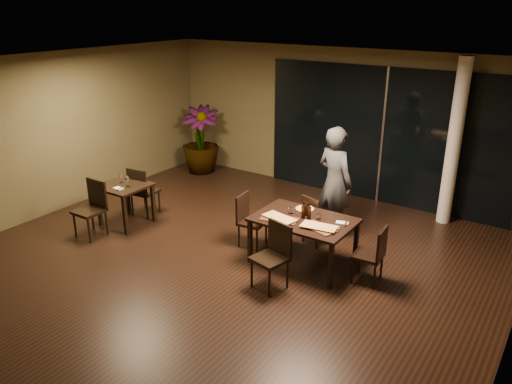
% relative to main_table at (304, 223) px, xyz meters
% --- Properties ---
extents(ground, '(8.00, 8.00, 0.00)m').
position_rel_main_table_xyz_m(ground, '(-1.00, -0.80, -0.68)').
color(ground, black).
rests_on(ground, ground).
extents(wall_back, '(8.00, 0.10, 3.00)m').
position_rel_main_table_xyz_m(wall_back, '(-1.00, 3.25, 0.82)').
color(wall_back, brown).
rests_on(wall_back, ground).
extents(wall_left, '(0.10, 8.00, 3.00)m').
position_rel_main_table_xyz_m(wall_left, '(-5.05, -0.80, 0.82)').
color(wall_left, brown).
rests_on(wall_left, ground).
extents(ceiling, '(8.00, 8.00, 0.04)m').
position_rel_main_table_xyz_m(ceiling, '(-1.00, -0.80, 2.34)').
color(ceiling, silver).
rests_on(ceiling, wall_back).
extents(window_panel, '(5.00, 0.06, 2.70)m').
position_rel_main_table_xyz_m(window_panel, '(0.00, 3.16, 0.67)').
color(window_panel, black).
rests_on(window_panel, ground).
extents(column, '(0.24, 0.24, 3.00)m').
position_rel_main_table_xyz_m(column, '(1.40, 2.85, 0.82)').
color(column, white).
rests_on(column, ground).
extents(main_table, '(1.50, 1.00, 0.75)m').
position_rel_main_table_xyz_m(main_table, '(0.00, 0.00, 0.00)').
color(main_table, black).
rests_on(main_table, ground).
extents(side_table, '(0.80, 0.80, 0.75)m').
position_rel_main_table_xyz_m(side_table, '(-3.40, -0.50, -0.05)').
color(side_table, black).
rests_on(side_table, ground).
extents(chair_main_far, '(0.50, 0.50, 0.86)m').
position_rel_main_table_xyz_m(chair_main_far, '(-0.17, 0.68, -0.20)').
color(chair_main_far, black).
rests_on(chair_main_far, ground).
extents(chair_main_near, '(0.53, 0.53, 0.95)m').
position_rel_main_table_xyz_m(chair_main_near, '(-0.02, -0.81, -0.14)').
color(chair_main_near, black).
rests_on(chair_main_near, ground).
extents(chair_main_left, '(0.45, 0.45, 0.89)m').
position_rel_main_table_xyz_m(chair_main_left, '(-1.06, 0.04, -0.18)').
color(chair_main_left, black).
rests_on(chair_main_left, ground).
extents(chair_main_right, '(0.43, 0.43, 0.87)m').
position_rel_main_table_xyz_m(chair_main_right, '(1.12, 0.06, -0.19)').
color(chair_main_right, black).
rests_on(chair_main_right, ground).
extents(chair_side_far, '(0.48, 0.48, 0.95)m').
position_rel_main_table_xyz_m(chair_side_far, '(-3.43, -0.08, -0.14)').
color(chair_side_far, black).
rests_on(chair_side_far, ground).
extents(chair_side_near, '(0.46, 0.46, 0.98)m').
position_rel_main_table_xyz_m(chair_side_near, '(-3.51, -1.14, -0.13)').
color(chair_side_near, black).
rests_on(chair_side_near, ground).
extents(diner, '(0.75, 0.61, 1.93)m').
position_rel_main_table_xyz_m(diner, '(-0.08, 1.20, 0.29)').
color(diner, '#2F3235').
rests_on(diner, ground).
extents(potted_plant, '(1.18, 1.18, 1.57)m').
position_rel_main_table_xyz_m(potted_plant, '(-4.21, 2.57, 0.11)').
color(potted_plant, '#24521B').
rests_on(potted_plant, ground).
extents(pizza_board_left, '(0.61, 0.39, 0.01)m').
position_rel_main_table_xyz_m(pizza_board_left, '(-0.29, -0.23, 0.08)').
color(pizza_board_left, '#3F2214').
rests_on(pizza_board_left, main_table).
extents(pizza_board_right, '(0.58, 0.40, 0.01)m').
position_rel_main_table_xyz_m(pizza_board_right, '(0.35, -0.18, 0.08)').
color(pizza_board_right, '#4D3218').
rests_on(pizza_board_right, main_table).
extents(oblong_pizza_left, '(0.54, 0.34, 0.02)m').
position_rel_main_table_xyz_m(oblong_pizza_left, '(-0.29, -0.23, 0.10)').
color(oblong_pizza_left, '#6E0B09').
rests_on(oblong_pizza_left, pizza_board_left).
extents(oblong_pizza_right, '(0.53, 0.30, 0.02)m').
position_rel_main_table_xyz_m(oblong_pizza_right, '(0.35, -0.18, 0.10)').
color(oblong_pizza_right, maroon).
rests_on(oblong_pizza_right, pizza_board_right).
extents(round_pizza, '(0.28, 0.28, 0.01)m').
position_rel_main_table_xyz_m(round_pizza, '(-0.16, 0.33, 0.08)').
color(round_pizza, '#BA3A14').
rests_on(round_pizza, main_table).
extents(bottle_a, '(0.06, 0.06, 0.28)m').
position_rel_main_table_xyz_m(bottle_a, '(-0.02, 0.02, 0.21)').
color(bottle_a, black).
rests_on(bottle_a, main_table).
extents(bottle_b, '(0.06, 0.06, 0.26)m').
position_rel_main_table_xyz_m(bottle_b, '(0.06, 0.05, 0.21)').
color(bottle_b, black).
rests_on(bottle_b, main_table).
extents(bottle_c, '(0.07, 0.07, 0.30)m').
position_rel_main_table_xyz_m(bottle_c, '(-0.03, 0.13, 0.23)').
color(bottle_c, black).
rests_on(bottle_c, main_table).
extents(tumbler_left, '(0.08, 0.08, 0.10)m').
position_rel_main_table_xyz_m(tumbler_left, '(-0.27, 0.07, 0.12)').
color(tumbler_left, white).
rests_on(tumbler_left, main_table).
extents(tumbler_right, '(0.07, 0.07, 0.08)m').
position_rel_main_table_xyz_m(tumbler_right, '(0.19, 0.12, 0.12)').
color(tumbler_right, white).
rests_on(tumbler_right, main_table).
extents(napkin_near, '(0.19, 0.13, 0.01)m').
position_rel_main_table_xyz_m(napkin_near, '(0.52, -0.07, 0.08)').
color(napkin_near, white).
rests_on(napkin_near, main_table).
extents(napkin_far, '(0.20, 0.14, 0.01)m').
position_rel_main_table_xyz_m(napkin_far, '(0.55, 0.18, 0.08)').
color(napkin_far, white).
rests_on(napkin_far, main_table).
extents(wine_glass_a, '(0.08, 0.08, 0.17)m').
position_rel_main_table_xyz_m(wine_glass_a, '(-3.53, -0.44, 0.16)').
color(wine_glass_a, white).
rests_on(wine_glass_a, side_table).
extents(wine_glass_b, '(0.08, 0.08, 0.19)m').
position_rel_main_table_xyz_m(wine_glass_b, '(-3.28, -0.53, 0.17)').
color(wine_glass_b, white).
rests_on(wine_glass_b, side_table).
extents(side_napkin, '(0.19, 0.12, 0.01)m').
position_rel_main_table_xyz_m(side_napkin, '(-3.33, -0.70, 0.08)').
color(side_napkin, white).
rests_on(side_napkin, side_table).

